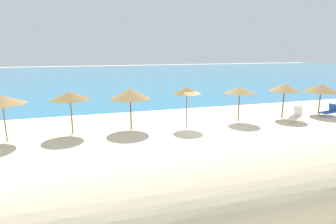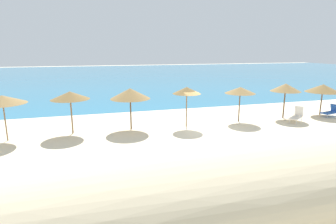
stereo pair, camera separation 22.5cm
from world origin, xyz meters
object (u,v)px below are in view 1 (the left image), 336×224
Objects in this scene: beach_umbrella_7 at (285,87)px; beach_umbrella_8 at (321,88)px; beach_umbrella_5 at (187,90)px; lounge_chair_0 at (296,115)px; beach_umbrella_2 at (2,100)px; lounge_chair_2 at (329,111)px; beach_umbrella_4 at (130,94)px; beach_umbrella_6 at (240,90)px; beach_umbrella_3 at (70,96)px.

beach_umbrella_8 is (3.69, 0.11, -0.21)m from beach_umbrella_7.
beach_umbrella_5 is 1.76× the size of lounge_chair_0.
beach_umbrella_2 is 1.00× the size of beach_umbrella_7.
beach_umbrella_5 is 1.75× the size of lounge_chair_2.
beach_umbrella_5 reaches higher than beach_umbrella_4.
beach_umbrella_7 reaches higher than beach_umbrella_8.
beach_umbrella_6 is 7.60m from beach_umbrella_8.
beach_umbrella_3 is (3.63, 0.48, -0.01)m from beach_umbrella_2.
beach_umbrella_8 reaches higher than lounge_chair_0.
beach_umbrella_5 is 1.03× the size of beach_umbrella_7.
lounge_chair_0 is 3.89m from lounge_chair_2.
beach_umbrella_2 is 1.05× the size of beach_umbrella_6.
beach_umbrella_6 is (11.78, -0.24, -0.11)m from beach_umbrella_3.
beach_umbrella_4 is 1.04× the size of beach_umbrella_8.
lounge_chair_2 is (0.32, -0.73, -1.79)m from beach_umbrella_8.
beach_umbrella_2 is 0.97× the size of beach_umbrella_4.
lounge_chair_0 is (12.12, -1.45, -1.96)m from beach_umbrella_4.
beach_umbrella_8 is at bearing 0.71° from beach_umbrella_6.
beach_umbrella_4 is 8.05m from beach_umbrella_6.
beach_umbrella_5 is 4.27m from beach_umbrella_6.
beach_umbrella_6 reaches higher than beach_umbrella_8.
beach_umbrella_6 is 8.17m from lounge_chair_2.
beach_umbrella_7 is at bearing -0.95° from beach_umbrella_3.
beach_umbrella_4 is at bearing -1.30° from beach_umbrella_3.
beach_umbrella_6 is at bearing 0.88° from beach_umbrella_2.
beach_umbrella_5 is at bearing -0.25° from beach_umbrella_2.
beach_umbrella_3 is 1.71× the size of lounge_chair_0.
beach_umbrella_3 is at bearing 175.97° from beach_umbrella_5.
beach_umbrella_3 is 3.74m from beach_umbrella_4.
beach_umbrella_6 is at bearing 3.83° from beach_umbrella_5.
beach_umbrella_5 is (7.53, -0.53, 0.09)m from beach_umbrella_3.
lounge_chair_2 is at bearing -4.59° from beach_umbrella_6.
beach_umbrella_3 is 19.82m from lounge_chair_2.
lounge_chair_2 is (19.70, -0.88, -2.05)m from beach_umbrella_3.
beach_umbrella_5 reaches higher than beach_umbrella_7.
beach_umbrella_8 reaches higher than lounge_chair_2.
beach_umbrella_4 is 1.00× the size of beach_umbrella_5.
beach_umbrella_8 is at bearing 1.83° from beach_umbrella_5.
beach_umbrella_8 is at bearing 1.71° from beach_umbrella_7.
beach_umbrella_3 is at bearing 178.70° from beach_umbrella_4.
beach_umbrella_3 is 16.06m from lounge_chair_0.
beach_umbrella_3 is 0.97× the size of beach_umbrella_5.
beach_umbrella_2 is at bearing -176.92° from beach_umbrella_4.
beach_umbrella_4 is 3.81m from beach_umbrella_5.
beach_umbrella_2 is at bearing -179.17° from beach_umbrella_8.
beach_umbrella_4 reaches higher than lounge_chair_2.
beach_umbrella_2 is 1.71× the size of lounge_chair_0.
beach_umbrella_7 is at bearing -25.72° from lounge_chair_0.
lounge_chair_2 is at bearing -113.55° from lounge_chair_0.
beach_umbrella_6 is 4.67m from lounge_chair_0.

